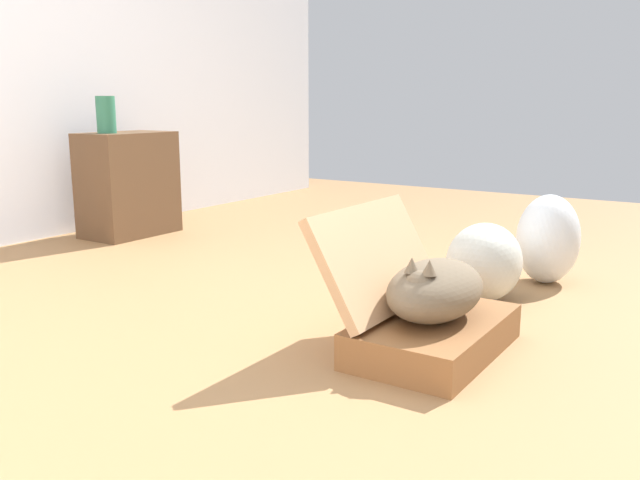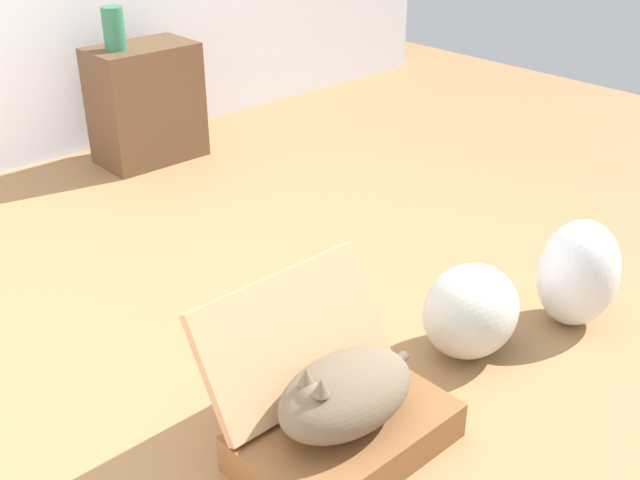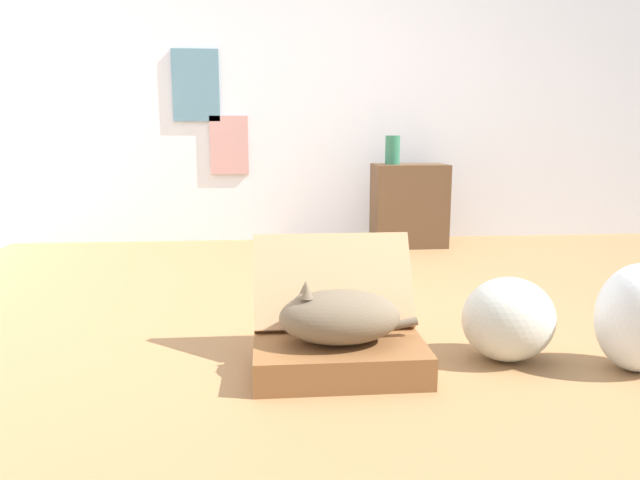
# 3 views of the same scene
# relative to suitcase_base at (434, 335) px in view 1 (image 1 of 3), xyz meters

# --- Properties ---
(ground_plane) EXTENTS (7.68, 7.68, 0.00)m
(ground_plane) POSITION_rel_suitcase_base_xyz_m (0.12, 0.54, -0.06)
(ground_plane) COLOR #9E7247
(ground_plane) RESTS_ON ground
(suitcase_base) EXTENTS (0.62, 0.39, 0.12)m
(suitcase_base) POSITION_rel_suitcase_base_xyz_m (0.00, 0.00, 0.00)
(suitcase_base) COLOR brown
(suitcase_base) RESTS_ON ground
(suitcase_lid) EXTENTS (0.62, 0.22, 0.35)m
(suitcase_lid) POSITION_rel_suitcase_base_xyz_m (0.00, 0.22, 0.24)
(suitcase_lid) COLOR tan
(suitcase_lid) RESTS_ON suitcase_base
(cat) EXTENTS (0.52, 0.28, 0.23)m
(cat) POSITION_rel_suitcase_base_xyz_m (-0.01, 0.00, 0.16)
(cat) COLOR brown
(cat) RESTS_ON suitcase_base
(plastic_bag_white) EXTENTS (0.36, 0.30, 0.33)m
(plastic_bag_white) POSITION_rel_suitcase_base_xyz_m (0.66, 0.07, 0.10)
(plastic_bag_white) COLOR silver
(plastic_bag_white) RESTS_ON ground
(plastic_bag_clear) EXTENTS (0.31, 0.28, 0.41)m
(plastic_bag_clear) POSITION_rel_suitcase_base_xyz_m (1.10, -0.07, 0.14)
(plastic_bag_clear) COLOR silver
(plastic_bag_clear) RESTS_ON ground
(side_table) EXTENTS (0.55, 0.34, 0.63)m
(side_table) POSITION_rel_suitcase_base_xyz_m (0.83, 2.39, 0.26)
(side_table) COLOR brown
(side_table) RESTS_ON ground
(vase_tall) EXTENTS (0.11, 0.11, 0.21)m
(vase_tall) POSITION_rel_suitcase_base_xyz_m (0.69, 2.39, 0.68)
(vase_tall) COLOR #2D7051
(vase_tall) RESTS_ON side_table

